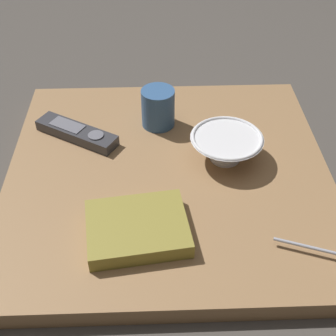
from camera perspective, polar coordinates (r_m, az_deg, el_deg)
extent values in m
plane|color=#47423D|center=(0.99, 0.07, -1.89)|extent=(6.00, 6.00, 0.00)
cube|color=#936D47|center=(0.98, 0.07, -1.06)|extent=(0.66, 0.68, 0.04)
cylinder|color=silver|center=(1.00, 7.08, 1.41)|extent=(0.07, 0.07, 0.01)
cone|color=silver|center=(0.98, 7.21, 2.64)|extent=(0.15, 0.15, 0.05)
torus|color=silver|center=(0.97, 7.32, 3.73)|extent=(0.15, 0.15, 0.01)
cylinder|color=#33598C|center=(1.07, -1.24, 7.47)|extent=(0.08, 0.08, 0.09)
cylinder|color=#A3A5B2|center=(0.84, 17.35, -9.40)|extent=(0.05, 0.12, 0.01)
cube|color=#38383D|center=(1.07, -11.24, 4.29)|extent=(0.15, 0.20, 0.02)
cylinder|color=slate|center=(1.03, -8.94, 4.03)|extent=(0.03, 0.03, 0.00)
cube|color=slate|center=(1.07, -12.38, 5.23)|extent=(0.07, 0.09, 0.00)
cube|color=olive|center=(0.83, -3.81, -7.45)|extent=(0.16, 0.20, 0.03)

